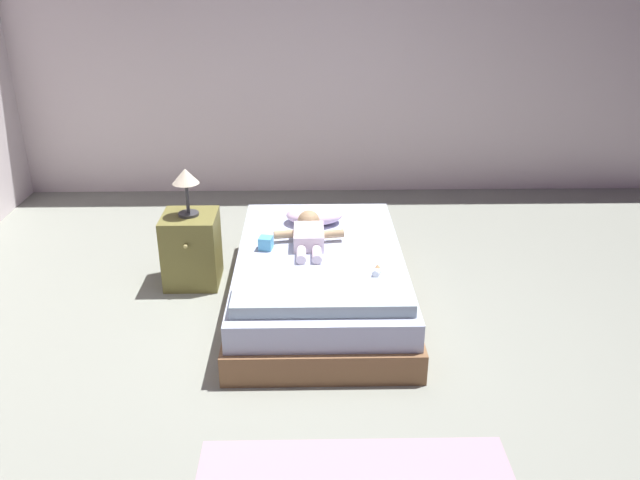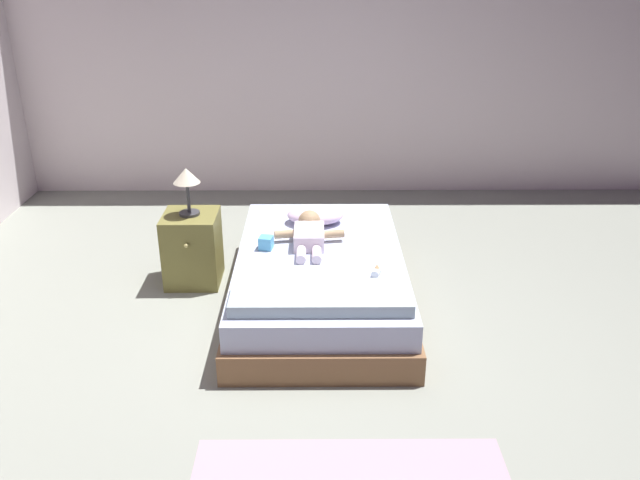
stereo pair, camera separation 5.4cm
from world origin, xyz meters
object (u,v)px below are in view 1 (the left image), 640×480
toothbrush (338,233)px  toy_block (266,243)px  baby_bottle (378,270)px  bed (320,278)px  lamp (186,181)px  baby (309,234)px  nightstand (192,249)px  pillow (314,215)px

toothbrush → toy_block: 0.56m
toothbrush → baby_bottle: (0.22, -0.63, 0.02)m
bed → lamp: lamp is taller
bed → baby: baby is taller
baby → nightstand: 0.86m
bed → baby_bottle: 0.51m
pillow → baby: 0.34m
pillow → nightstand: bearing=-165.3°
pillow → toothbrush: pillow is taller
toy_block → baby_bottle: toy_block is taller
bed → nightstand: (-0.91, 0.31, 0.08)m
nightstand → toy_block: 0.61m
lamp → toy_block: 0.70m
pillow → toy_block: bearing=-125.9°
toothbrush → nightstand: nightstand is taller
nightstand → toy_block: size_ratio=5.04×
pillow → baby_bottle: pillow is taller
toy_block → baby_bottle: size_ratio=0.85×
baby → toy_block: 0.31m
nightstand → bed: bearing=-18.9°
lamp → pillow: bearing=14.7°
nightstand → toy_block: bearing=-22.7°
pillow → bed: bearing=-86.7°
nightstand → toy_block: nightstand is taller
baby → baby_bottle: 0.66m
baby → toothbrush: bearing=31.8°
baby → baby_bottle: bearing=-49.8°
bed → pillow: pillow is taller
bed → nightstand: nightstand is taller
baby_bottle → toy_block: bearing=151.6°
bed → lamp: 1.13m
toy_block → baby_bottle: 0.81m
nightstand → lamp: lamp is taller
baby_bottle → baby: bearing=130.2°
nightstand → baby_bottle: 1.41m
baby → baby_bottle: baby is taller
bed → lamp: size_ratio=5.73×
lamp → toy_block: bearing=-22.7°
lamp → toy_block: lamp is taller
toy_block → bed: bearing=-12.9°
pillow → lamp: lamp is taller
toothbrush → nightstand: size_ratio=0.22×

